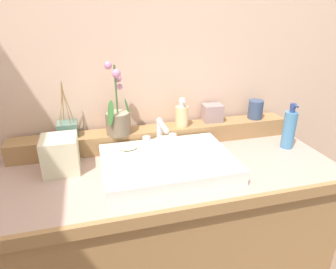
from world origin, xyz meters
TOP-DOWN VIEW (x-y plane):
  - wall_back at (0.00, 0.38)m, footprint 3.08×0.20m
  - vanity_cabinet at (0.00, -0.00)m, footprint 1.32×0.55m
  - back_ledge at (0.00, 0.21)m, footprint 1.24×0.10m
  - sink_basin at (-0.01, -0.04)m, footprint 0.49×0.35m
  - soap_bar at (-0.15, 0.07)m, footprint 0.07×0.04m
  - potted_plant at (-0.17, 0.19)m, footprint 0.11×0.11m
  - soap_dispenser at (0.11, 0.20)m, footprint 0.06×0.06m
  - tumbler_cup at (0.49, 0.21)m, footprint 0.07×0.07m
  - reed_diffuser at (-0.38, 0.22)m, footprint 0.08×0.08m
  - trinket_box at (0.27, 0.23)m, footprint 0.09×0.08m
  - lotion_bottle at (0.55, 0.03)m, footprint 0.05×0.06m
  - tissue_box at (-0.40, 0.07)m, footprint 0.13×0.13m

SIDE VIEW (x-z plane):
  - vanity_cabinet at x=0.00m, z-range 0.00..0.87m
  - sink_basin at x=-0.01m, z-range 0.75..1.03m
  - back_ledge at x=0.00m, z-range 0.86..0.95m
  - tissue_box at x=-0.40m, z-range 0.86..1.00m
  - soap_bar at x=-0.15m, z-range 0.92..0.95m
  - lotion_bottle at x=0.55m, z-range 0.85..1.05m
  - reed_diffuser at x=-0.38m, z-range 0.86..1.09m
  - trinket_box at x=0.27m, z-range 0.95..1.03m
  - tumbler_cup at x=0.49m, z-range 0.95..1.04m
  - soap_dispenser at x=0.11m, z-range 0.93..1.06m
  - potted_plant at x=-0.17m, z-range 0.87..1.17m
  - wall_back at x=0.00m, z-range 0.00..2.65m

